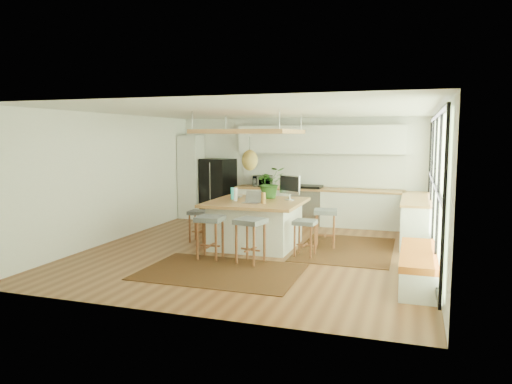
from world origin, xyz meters
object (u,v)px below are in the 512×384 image
(stool_right_front, at_px, (305,237))
(stool_left_side, at_px, (199,225))
(fridge, at_px, (218,185))
(stool_right_back, at_px, (325,230))
(stool_near_right, at_px, (250,243))
(monitor, at_px, (290,188))
(stool_near_left, at_px, (210,240))
(microwave, at_px, (263,180))
(island_plant, at_px, (270,186))
(laptop, at_px, (251,197))
(island, at_px, (256,224))

(stool_right_front, xyz_separation_m, stool_left_side, (-2.40, 0.52, 0.00))
(fridge, xyz_separation_m, stool_right_back, (3.35, -2.40, -0.57))
(stool_near_right, xyz_separation_m, monitor, (0.29, 1.63, 0.83))
(fridge, height_order, stool_near_left, fridge)
(stool_near_left, xyz_separation_m, monitor, (1.09, 1.56, 0.83))
(fridge, bearing_deg, stool_right_front, -30.43)
(microwave, bearing_deg, stool_right_back, -64.01)
(stool_near_right, relative_size, island_plant, 1.21)
(microwave, bearing_deg, island_plant, -83.89)
(laptop, bearing_deg, stool_right_front, -2.70)
(stool_near_left, distance_m, stool_right_back, 2.43)
(stool_near_left, relative_size, stool_right_front, 1.16)
(fridge, relative_size, monitor, 2.92)
(stool_right_front, bearing_deg, island_plant, 134.01)
(fridge, xyz_separation_m, stool_near_left, (1.52, -4.01, -0.57))
(fridge, distance_m, laptop, 3.72)
(island, relative_size, stool_near_right, 2.32)
(island, relative_size, island_plant, 2.81)
(stool_right_front, height_order, stool_left_side, stool_right_front)
(island, bearing_deg, laptop, -88.05)
(island_plant, bearing_deg, stool_near_right, -84.06)
(stool_near_left, height_order, stool_near_right, stool_near_right)
(stool_near_left, distance_m, laptop, 1.23)
(stool_right_front, relative_size, stool_left_side, 1.02)
(fridge, relative_size, microwave, 3.17)
(stool_near_right, height_order, island_plant, island_plant)
(stool_near_left, height_order, microwave, microwave)
(microwave, bearing_deg, stool_left_side, -116.04)
(stool_near_left, distance_m, stool_right_front, 1.76)
(stool_near_left, height_order, island_plant, island_plant)
(stool_near_right, relative_size, stool_left_side, 1.19)
(stool_right_front, distance_m, island_plant, 1.65)
(monitor, distance_m, island_plant, 0.52)
(stool_near_left, bearing_deg, stool_left_side, 122.75)
(island, xyz_separation_m, stool_near_left, (-0.48, -1.23, -0.11))
(stool_near_right, xyz_separation_m, laptop, (-0.31, 0.95, 0.70))
(stool_right_front, xyz_separation_m, stool_right_back, (0.23, 0.88, 0.00))
(stool_near_right, distance_m, monitor, 1.85)
(stool_near_left, bearing_deg, monitor, 55.06)
(stool_right_front, relative_size, monitor, 1.22)
(monitor, bearing_deg, stool_near_right, -70.45)
(stool_right_front, relative_size, microwave, 1.32)
(stool_near_left, bearing_deg, fridge, 110.75)
(stool_right_front, bearing_deg, stool_near_right, -135.02)
(stool_right_back, relative_size, stool_left_side, 1.15)
(island, relative_size, stool_right_front, 2.72)
(stool_near_left, distance_m, island_plant, 2.03)
(stool_near_right, height_order, stool_right_front, stool_near_right)
(fridge, xyz_separation_m, stool_near_right, (2.32, -4.08, -0.57))
(stool_right_back, distance_m, stool_left_side, 2.66)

